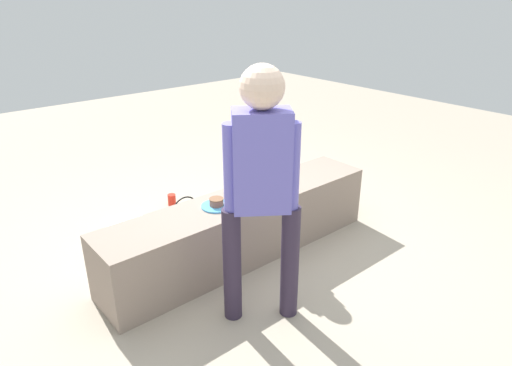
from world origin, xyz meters
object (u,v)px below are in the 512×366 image
object	(u,v)px
handbag_black_leather	(186,223)
gift_bag	(250,197)
child_seated	(254,167)
party_cup_red	(172,200)
cake_plate	(216,204)
cake_box_white	(126,230)
water_bottle_near_gift	(219,203)
adult_standing	(262,177)

from	to	relation	value
handbag_black_leather	gift_bag	bearing A→B (deg)	-0.90
child_seated	party_cup_red	world-z (taller)	child_seated
cake_plate	cake_box_white	xyz separation A→B (m)	(-0.34, 0.85, -0.45)
child_seated	party_cup_red	xyz separation A→B (m)	(-0.10, 1.12, -0.65)
cake_plate	water_bottle_near_gift	xyz separation A→B (m)	(0.52, 0.72, -0.42)
child_seated	cake_plate	world-z (taller)	child_seated
cake_plate	water_bottle_near_gift	world-z (taller)	cake_plate
adult_standing	child_seated	bearing A→B (deg)	53.39
party_cup_red	cake_box_white	size ratio (longest dim) A/B	0.35
child_seated	cake_box_white	world-z (taller)	child_seated
adult_standing	gift_bag	bearing A→B (deg)	53.34
water_bottle_near_gift	party_cup_red	xyz separation A→B (m)	(-0.26, 0.41, -0.04)
gift_bag	cake_box_white	size ratio (longest dim) A/B	1.15
party_cup_red	cake_plate	bearing A→B (deg)	-102.86
water_bottle_near_gift	cake_box_white	world-z (taller)	water_bottle_near_gift
cake_box_white	handbag_black_leather	bearing A→B (deg)	-40.32
water_bottle_near_gift	handbag_black_leather	size ratio (longest dim) A/B	0.56
gift_bag	party_cup_red	world-z (taller)	gift_bag
adult_standing	handbag_black_leather	distance (m)	1.41
cake_plate	cake_box_white	distance (m)	1.02
water_bottle_near_gift	child_seated	bearing A→B (deg)	-102.94
cake_plate	gift_bag	xyz separation A→B (m)	(0.73, 0.51, -0.35)
cake_box_white	cake_plate	bearing A→B (deg)	-68.20
party_cup_red	cake_box_white	world-z (taller)	cake_box_white
adult_standing	party_cup_red	size ratio (longest dim) A/B	14.22
gift_bag	water_bottle_near_gift	distance (m)	0.30
adult_standing	cake_box_white	distance (m)	1.73
gift_bag	cake_box_white	xyz separation A→B (m)	(-1.07, 0.34, -0.10)
adult_standing	gift_bag	world-z (taller)	adult_standing
gift_bag	party_cup_red	distance (m)	0.78
child_seated	water_bottle_near_gift	world-z (taller)	child_seated
party_cup_red	handbag_black_leather	size ratio (longest dim) A/B	0.30
water_bottle_near_gift	cake_box_white	xyz separation A→B (m)	(-0.85, 0.13, -0.03)
gift_bag	party_cup_red	size ratio (longest dim) A/B	3.30
cake_box_white	handbag_black_leather	xyz separation A→B (m)	(0.38, -0.33, 0.07)
adult_standing	handbag_black_leather	size ratio (longest dim) A/B	4.28
child_seated	cake_box_white	bearing A→B (deg)	129.42
cake_box_white	handbag_black_leather	size ratio (longest dim) A/B	0.86
water_bottle_near_gift	gift_bag	bearing A→B (deg)	-43.80
child_seated	party_cup_red	distance (m)	1.30
child_seated	water_bottle_near_gift	bearing A→B (deg)	77.06
water_bottle_near_gift	adult_standing	bearing A→B (deg)	-115.22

